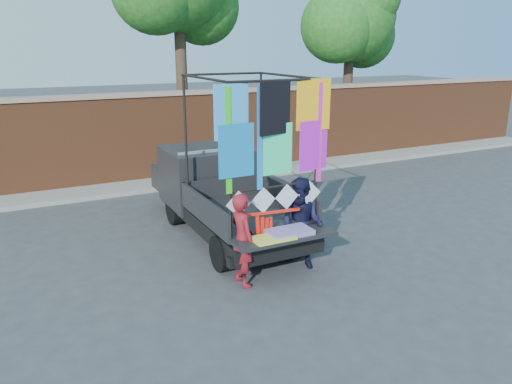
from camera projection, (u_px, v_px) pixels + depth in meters
name	position (u px, v px, depth m)	size (l,w,h in m)	color
ground	(280.00, 266.00, 9.18)	(90.00, 90.00, 0.00)	#38383A
brick_wall	(165.00, 135.00, 14.80)	(30.00, 0.45, 2.61)	brown
curb	(174.00, 182.00, 14.56)	(30.00, 1.20, 0.12)	gray
tree_right	(353.00, 20.00, 18.03)	(4.20, 3.30, 6.62)	#38281C
pickup_truck	(216.00, 190.00, 10.92)	(2.14, 5.37, 3.38)	black
woman	(242.00, 240.00, 8.26)	(0.59, 0.38, 1.61)	maroon
man	(302.00, 224.00, 8.92)	(0.81, 0.63, 1.67)	black
streamer_bundle	(268.00, 224.00, 8.49)	(0.97, 0.17, 0.67)	red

